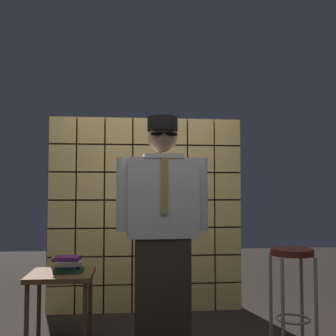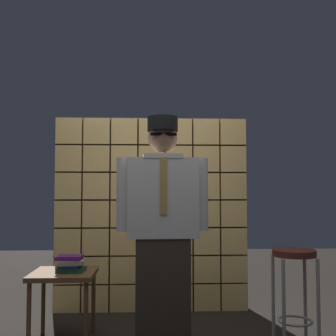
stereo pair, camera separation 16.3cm
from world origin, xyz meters
TOP-DOWN VIEW (x-y plane):
  - glass_block_wall at (0.00, 1.43)m, footprint 2.07×0.10m
  - standing_person at (0.08, 0.30)m, footprint 0.73×0.31m
  - bar_stool at (1.12, 0.26)m, footprint 0.34×0.34m
  - side_table at (-0.74, 0.55)m, footprint 0.52×0.52m
  - book_stack at (-0.68, 0.53)m, footprint 0.24×0.20m
  - coffee_mug at (-0.68, 0.63)m, footprint 0.13×0.08m

SIDE VIEW (x-z plane):
  - side_table at x=-0.74m, z-range 0.21..0.79m
  - bar_stool at x=1.12m, z-range 0.19..0.98m
  - coffee_mug at x=-0.68m, z-range 0.58..0.67m
  - book_stack at x=-0.68m, z-range 0.58..0.71m
  - standing_person at x=0.08m, z-range 0.04..1.88m
  - glass_block_wall at x=0.00m, z-range -0.02..2.05m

